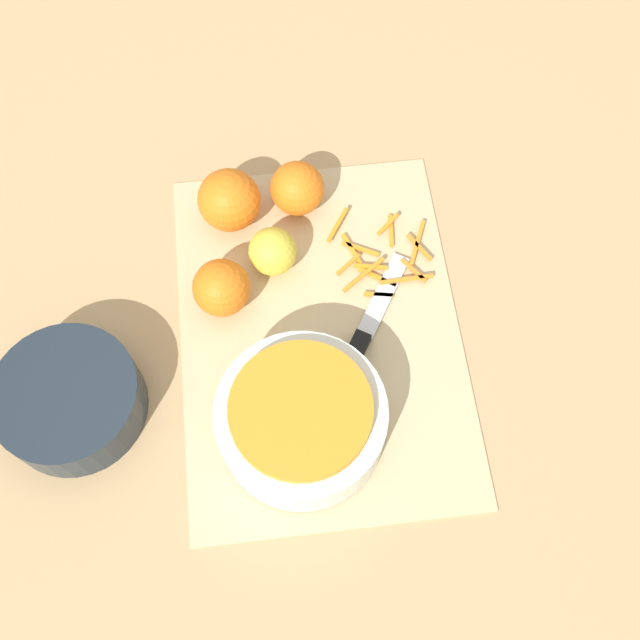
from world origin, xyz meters
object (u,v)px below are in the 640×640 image
at_px(bowl_dark, 70,400).
at_px(orange_back, 229,200).
at_px(orange_left, 222,288).
at_px(orange_right, 297,188).
at_px(knife, 355,353).
at_px(bowl_speckled, 301,419).
at_px(lemon, 273,251).

relative_size(bowl_dark, orange_back, 2.06).
distance_m(orange_left, orange_right, 0.17).
bearing_deg(bowl_dark, knife, -85.52).
xyz_separation_m(bowl_dark, orange_back, (0.24, -0.20, 0.02)).
xyz_separation_m(bowl_dark, knife, (0.03, -0.33, -0.02)).
distance_m(bowl_speckled, knife, 0.12).
xyz_separation_m(orange_right, orange_back, (-0.01, 0.09, 0.01)).
bearing_deg(bowl_speckled, orange_back, 11.43).
xyz_separation_m(orange_back, lemon, (-0.07, -0.05, -0.01)).
relative_size(bowl_speckled, orange_back, 2.37).
height_order(orange_left, orange_back, orange_back).
relative_size(knife, orange_left, 2.81).
xyz_separation_m(bowl_speckled, knife, (0.08, -0.07, -0.03)).
height_order(bowl_dark, lemon, lemon).
height_order(bowl_speckled, lemon, bowl_speckled).
relative_size(bowl_dark, lemon, 2.72).
bearing_deg(bowl_speckled, orange_left, 23.95).
relative_size(bowl_speckled, lemon, 3.13).
bearing_deg(orange_left, orange_back, -8.47).
distance_m(orange_right, orange_back, 0.09).
height_order(orange_back, lemon, orange_back).
distance_m(bowl_speckled, bowl_dark, 0.26).
xyz_separation_m(knife, orange_left, (0.09, 0.15, 0.03)).
relative_size(orange_left, orange_right, 1.01).
xyz_separation_m(orange_left, orange_right, (0.13, -0.11, -0.00)).
bearing_deg(orange_right, bowl_speckled, 174.79).
relative_size(orange_left, orange_back, 0.88).
bearing_deg(orange_right, orange_left, 141.28).
height_order(orange_right, orange_back, orange_back).
xyz_separation_m(knife, orange_back, (0.21, 0.13, 0.03)).
xyz_separation_m(bowl_speckled, orange_left, (0.17, 0.08, -0.00)).
height_order(bowl_dark, orange_left, orange_left).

